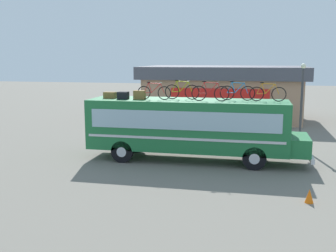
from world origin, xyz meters
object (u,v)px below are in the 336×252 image
luggage_bag_2 (123,95)px  rooftop_bicycle_2 (182,91)px  luggage_bag_3 (140,95)px  street_lamp (302,99)px  rooftop_bicycle_4 (237,92)px  rooftop_bicycle_3 (210,93)px  rooftop_bicycle_5 (268,93)px  luggage_bag_1 (110,95)px  bus (190,125)px  traffic_cone (309,196)px  rooftop_bicycle_1 (154,92)px

luggage_bag_2 → rooftop_bicycle_2: size_ratio=0.29×
luggage_bag_3 → street_lamp: 9.58m
luggage_bag_3 → rooftop_bicycle_4: size_ratio=0.34×
rooftop_bicycle_3 → rooftop_bicycle_5: 2.75m
luggage_bag_2 → rooftop_bicycle_4: (5.66, 0.62, 0.21)m
rooftop_bicycle_5 → street_lamp: 4.87m
street_lamp → luggage_bag_1: bearing=-155.1°
bus → luggage_bag_2: bearing=-173.9°
rooftop_bicycle_5 → traffic_cone: 6.34m
traffic_cone → luggage_bag_3: bearing=147.6°
rooftop_bicycle_5 → traffic_cone: rooftop_bicycle_5 is taller
luggage_bag_2 → rooftop_bicycle_4: 5.70m
bus → rooftop_bicycle_3: bearing=-20.3°
luggage_bag_3 → rooftop_bicycle_2: rooftop_bicycle_2 is taller
luggage_bag_3 → rooftop_bicycle_1: size_ratio=0.33×
rooftop_bicycle_2 → rooftop_bicycle_4: (2.74, 0.09, -0.01)m
luggage_bag_2 → rooftop_bicycle_2: 2.98m
bus → luggage_bag_3: bearing=-174.6°
traffic_cone → street_lamp: street_lamp is taller
rooftop_bicycle_1 → rooftop_bicycle_4: bearing=7.7°
traffic_cone → rooftop_bicycle_2: bearing=136.7°
bus → luggage_bag_1: size_ratio=17.65×
luggage_bag_3 → rooftop_bicycle_1: 0.78m
street_lamp → bus: bearing=-141.9°
rooftop_bicycle_5 → luggage_bag_2: bearing=-176.1°
rooftop_bicycle_5 → traffic_cone: bearing=-74.5°
luggage_bag_3 → rooftop_bicycle_5: (6.27, 0.37, 0.16)m
rooftop_bicycle_2 → street_lamp: 7.61m
rooftop_bicycle_3 → traffic_cone: size_ratio=3.59×
luggage_bag_3 → rooftop_bicycle_3: rooftop_bicycle_3 is taller
rooftop_bicycle_3 → street_lamp: bearing=45.8°
luggage_bag_3 → rooftop_bicycle_4: 4.86m
luggage_bag_1 → rooftop_bicycle_4: 6.48m
luggage_bag_2 → rooftop_bicycle_3: bearing=-0.1°
luggage_bag_3 → rooftop_bicycle_3: bearing=-2.1°
luggage_bag_2 → traffic_cone: luggage_bag_2 is taller
rooftop_bicycle_1 → rooftop_bicycle_2: rooftop_bicycle_2 is taller
luggage_bag_2 → rooftop_bicycle_4: rooftop_bicycle_4 is taller
rooftop_bicycle_2 → rooftop_bicycle_4: rooftop_bicycle_2 is taller
rooftop_bicycle_2 → rooftop_bicycle_5: size_ratio=1.02×
luggage_bag_2 → luggage_bag_3: luggage_bag_3 is taller
bus → rooftop_bicycle_5: (3.71, 0.12, 1.67)m
rooftop_bicycle_1 → rooftop_bicycle_5: (5.51, 0.41, 0.01)m
bus → luggage_bag_1: luggage_bag_1 is taller
street_lamp → rooftop_bicycle_1: bearing=-147.6°
rooftop_bicycle_4 → luggage_bag_2: bearing=-173.7°
luggage_bag_3 → luggage_bag_1: bearing=175.3°
rooftop_bicycle_1 → street_lamp: (7.55, 4.79, -0.65)m
luggage_bag_3 → street_lamp: bearing=29.7°
rooftop_bicycle_3 → traffic_cone: rooftop_bicycle_3 is taller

